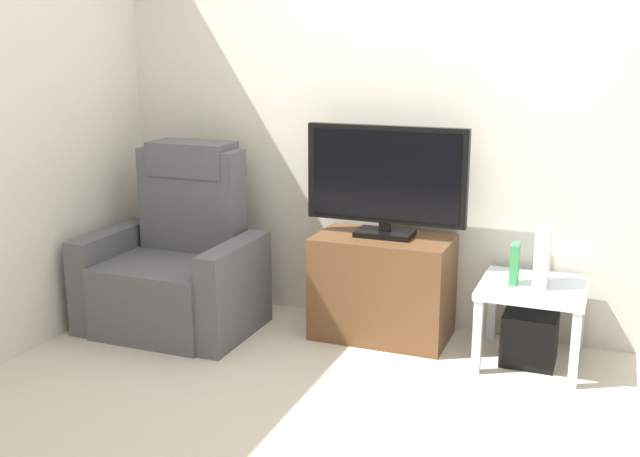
{
  "coord_description": "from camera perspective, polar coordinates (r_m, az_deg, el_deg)",
  "views": [
    {
      "loc": [
        1.09,
        -3.15,
        1.67
      ],
      "look_at": [
        -0.34,
        0.5,
        0.7
      ],
      "focal_mm": 42.73,
      "sensor_mm": 36.0,
      "label": 1
    }
  ],
  "objects": [
    {
      "name": "ground_plane",
      "position": [
        3.73,
        2.14,
        -12.73
      ],
      "size": [
        6.4,
        6.4,
        0.0
      ],
      "primitive_type": "plane",
      "color": "beige"
    },
    {
      "name": "recliner_armchair",
      "position": [
        4.61,
        -10.64,
        -2.68
      ],
      "size": [
        0.98,
        0.78,
        1.08
      ],
      "rotation": [
        0.0,
        0.0,
        0.16
      ],
      "color": "#515156",
      "rests_on": "ground"
    },
    {
      "name": "wall_side",
      "position": [
        4.35,
        -22.02,
        8.01
      ],
      "size": [
        0.06,
        4.48,
        2.6
      ],
      "primitive_type": "cube",
      "color": "beige",
      "rests_on": "ground"
    },
    {
      "name": "wall_back",
      "position": [
        4.43,
        7.22,
        9.0
      ],
      "size": [
        6.4,
        0.06,
        2.6
      ],
      "primitive_type": "cube",
      "color": "beige",
      "rests_on": "ground"
    },
    {
      "name": "subwoofer_box",
      "position": [
        4.23,
        15.43,
        -7.87
      ],
      "size": [
        0.28,
        0.28,
        0.28
      ],
      "primitive_type": "cube",
      "color": "black",
      "rests_on": "ground"
    },
    {
      "name": "tv_stand",
      "position": [
        4.38,
        4.71,
        -4.38
      ],
      "size": [
        0.77,
        0.45,
        0.59
      ],
      "color": "brown",
      "rests_on": "ground"
    },
    {
      "name": "television",
      "position": [
        4.25,
        4.95,
        3.73
      ],
      "size": [
        0.92,
        0.2,
        0.62
      ],
      "color": "black",
      "rests_on": "tv_stand"
    },
    {
      "name": "book_upright",
      "position": [
        4.09,
        14.37,
        -2.57
      ],
      "size": [
        0.04,
        0.11,
        0.22
      ],
      "primitive_type": "cube",
      "color": "#388C4C",
      "rests_on": "side_table"
    },
    {
      "name": "game_console",
      "position": [
        4.1,
        16.33,
        -2.11
      ],
      "size": [
        0.07,
        0.2,
        0.3
      ],
      "primitive_type": "cube",
      "color": "white",
      "rests_on": "side_table"
    },
    {
      "name": "side_table",
      "position": [
        4.15,
        15.63,
        -4.95
      ],
      "size": [
        0.54,
        0.54,
        0.43
      ],
      "color": "silver",
      "rests_on": "ground"
    }
  ]
}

